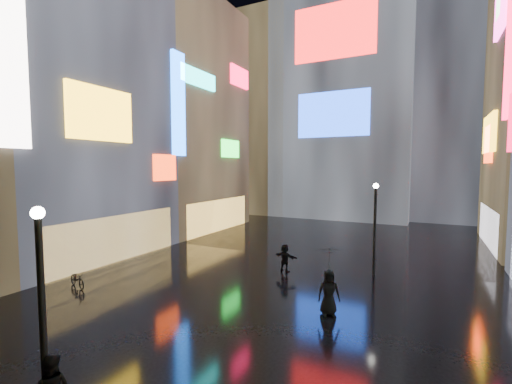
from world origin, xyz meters
The scene contains 12 objects.
ground centered at (0.00, 20.00, 0.00)m, with size 140.00×140.00×0.00m, color black.
building_left_mid centered at (-15.98, 14.01, 11.97)m, with size 10.28×12.70×24.00m.
building_left_far centered at (-15.98, 26.00, 10.98)m, with size 10.28×12.00×22.00m.
tower_main centered at (-3.00, 43.97, 21.01)m, with size 16.00×14.20×42.00m.
tower_flank_right centered at (9.00, 46.00, 17.00)m, with size 12.00×12.00×34.00m, color black.
tower_flank_left centered at (-14.00, 42.00, 13.00)m, with size 10.00×10.00×26.00m, color black.
lamp_near centered at (-1.18, 3.24, 2.94)m, with size 0.30×0.30×5.20m.
lamp_far centered at (4.18, 18.58, 2.94)m, with size 0.30×0.30×5.20m.
pedestrian_4 centered at (3.26, 12.21, 0.93)m, with size 0.91×0.59×1.87m, color black.
pedestrian_5 centered at (-0.56, 16.85, 0.81)m, with size 1.49×0.48×1.61m, color black.
umbrella_2 centered at (3.26, 12.21, 2.34)m, with size 1.03×1.05×0.94m, color black.
bicycle centered at (-8.97, 9.62, 0.43)m, with size 0.57×1.63×0.86m, color black.
Camera 1 is at (6.80, -1.44, 6.10)m, focal length 24.00 mm.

